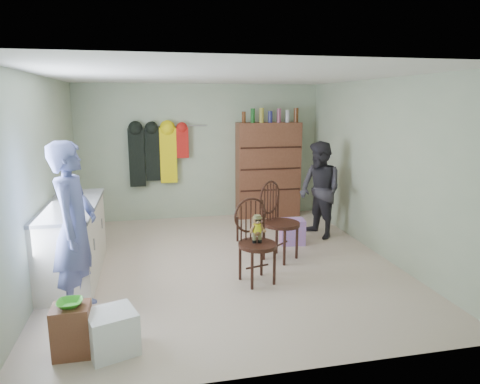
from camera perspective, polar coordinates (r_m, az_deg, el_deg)
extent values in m
plane|color=beige|center=(5.98, -1.97, -9.44)|extent=(5.00, 5.00, 0.00)
plane|color=#B0BD9F|center=(8.09, -5.18, 5.31)|extent=(4.50, 0.00, 4.50)
plane|color=#B0BD9F|center=(5.70, -24.91, 1.45)|extent=(0.00, 5.00, 5.00)
plane|color=#B0BD9F|center=(6.42, 18.14, 3.03)|extent=(0.00, 5.00, 5.00)
plane|color=white|center=(5.57, -2.16, 15.23)|extent=(5.00, 5.00, 0.00)
cube|color=silver|center=(5.83, -21.33, -6.16)|extent=(0.60, 1.80, 0.90)
cube|color=slate|center=(5.71, -21.69, -1.66)|extent=(0.64, 1.86, 0.04)
cylinder|color=#99999E|center=(5.33, -18.84, -6.62)|extent=(0.02, 0.02, 0.14)
cylinder|color=#99999E|center=(6.19, -17.93, -4.01)|extent=(0.02, 0.02, 0.14)
cube|color=brown|center=(4.18, -21.48, -16.79)|extent=(0.32, 0.27, 0.45)
imported|color=green|center=(4.07, -21.76, -13.64)|extent=(0.22, 0.22, 0.05)
cube|color=white|center=(4.13, -16.68, -17.44)|extent=(0.50, 0.49, 0.38)
cylinder|color=#381C13|center=(5.22, 2.33, -7.07)|extent=(0.56, 0.56, 0.05)
cylinder|color=#381C13|center=(5.11, 1.63, -10.49)|extent=(0.04, 0.04, 0.46)
cylinder|color=#381C13|center=(5.25, 4.60, -9.89)|extent=(0.04, 0.04, 0.46)
cylinder|color=#381C13|center=(5.37, 0.01, -9.35)|extent=(0.04, 0.04, 0.46)
cylinder|color=#381C13|center=(5.51, 2.88, -8.82)|extent=(0.04, 0.04, 0.46)
torus|color=#381C13|center=(5.27, 1.39, -3.12)|extent=(0.44, 0.14, 0.45)
cylinder|color=#381C13|center=(5.23, -0.34, -5.00)|extent=(0.03, 0.03, 0.31)
cylinder|color=#381C13|center=(5.39, 3.16, -4.48)|extent=(0.03, 0.03, 0.31)
cylinder|color=#F9F91C|center=(5.17, 2.29, -4.84)|extent=(0.11, 0.11, 0.10)
cylinder|color=#475128|center=(5.20, 2.28, -5.93)|extent=(0.07, 0.07, 0.16)
sphere|color=#9E7042|center=(5.14, 2.30, -3.80)|extent=(0.10, 0.10, 0.10)
cylinder|color=#475128|center=(5.13, 2.31, -3.29)|extent=(0.09, 0.09, 0.03)
cube|color=black|center=(5.10, 2.43, -3.85)|extent=(0.07, 0.01, 0.02)
cylinder|color=#381C13|center=(5.98, 5.50, -4.25)|extent=(0.69, 0.69, 0.05)
cylinder|color=#381C13|center=(5.85, 5.95, -7.43)|extent=(0.04, 0.04, 0.49)
cylinder|color=#381C13|center=(6.11, 7.59, -6.59)|extent=(0.04, 0.04, 0.49)
cylinder|color=#381C13|center=(6.02, 3.19, -6.80)|extent=(0.04, 0.04, 0.49)
cylinder|color=#381C13|center=(6.28, 4.91, -6.02)|extent=(0.04, 0.04, 0.49)
torus|color=#381C13|center=(6.00, 3.98, -0.70)|extent=(0.39, 0.33, 0.48)
cylinder|color=#381C13|center=(5.87, 2.98, -2.61)|extent=(0.03, 0.03, 0.33)
cylinder|color=#381C13|center=(6.19, 5.06, -1.88)|extent=(0.03, 0.03, 0.33)
cube|color=pink|center=(6.74, 6.99, -5.26)|extent=(0.41, 0.34, 0.39)
imported|color=#5761A0|center=(4.72, -21.20, -4.56)|extent=(0.52, 0.71, 1.81)
imported|color=#2D2B33|center=(7.01, 10.60, 0.26)|extent=(0.78, 0.90, 1.57)
cube|color=brown|center=(8.19, 3.76, 2.94)|extent=(1.20, 0.38, 1.80)
cube|color=#381C13|center=(8.08, 4.09, 0.28)|extent=(1.16, 0.02, 0.03)
cube|color=#381C13|center=(8.00, 4.13, 3.09)|extent=(1.16, 0.02, 0.03)
cube|color=#381C13|center=(7.95, 4.18, 5.94)|extent=(1.16, 0.02, 0.03)
cylinder|color=#592D14|center=(7.88, 0.51, 9.94)|extent=(0.07, 0.07, 0.21)
cylinder|color=#19591E|center=(7.91, 1.70, 10.14)|extent=(0.08, 0.08, 0.26)
cylinder|color=#A59933|center=(7.95, 2.89, 10.17)|extent=(0.08, 0.08, 0.27)
cylinder|color=navy|center=(8.00, 4.06, 9.97)|extent=(0.08, 0.08, 0.21)
cylinder|color=#8C3F59|center=(8.05, 5.22, 10.12)|extent=(0.08, 0.08, 0.26)
cylinder|color=#B2B2B7|center=(8.10, 6.36, 9.99)|extent=(0.08, 0.08, 0.22)
cylinder|color=#592D14|center=(8.15, 7.49, 10.13)|extent=(0.09, 0.09, 0.27)
cylinder|color=#99999E|center=(7.95, -8.09, 8.74)|extent=(1.00, 0.02, 0.02)
cube|color=black|center=(7.92, -13.59, 4.48)|extent=(0.28, 0.10, 1.05)
cube|color=black|center=(7.92, -11.57, 4.93)|extent=(0.26, 0.10, 0.95)
cube|color=yellow|center=(7.93, -9.54, 4.84)|extent=(0.30, 0.10, 1.00)
cube|color=red|center=(7.92, -7.70, 6.53)|extent=(0.22, 0.10, 0.55)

